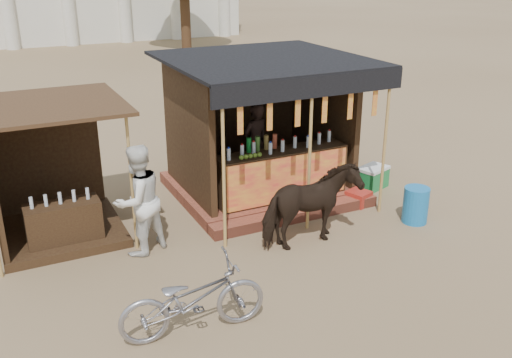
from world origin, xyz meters
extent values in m
plane|color=#846B4C|center=(0.00, 0.00, 0.00)|extent=(120.00, 120.00, 0.00)
cube|color=brown|center=(1.00, 3.50, 0.11)|extent=(3.40, 2.80, 0.22)
cube|color=brown|center=(1.00, 1.95, 0.10)|extent=(3.40, 0.35, 0.20)
cube|color=#392814|center=(1.00, 2.55, 0.69)|extent=(2.60, 0.55, 0.95)
cube|color=red|center=(1.00, 2.27, 0.69)|extent=(2.50, 0.02, 0.88)
cube|color=#392814|center=(1.00, 4.75, 1.47)|extent=(3.00, 0.12, 2.50)
cube|color=#392814|center=(-0.50, 3.50, 1.47)|extent=(0.12, 2.50, 2.50)
cube|color=#392814|center=(2.50, 3.50, 1.47)|extent=(0.12, 2.50, 2.50)
cube|color=black|center=(1.00, 3.30, 2.75)|extent=(3.60, 3.60, 0.06)
cube|color=black|center=(1.00, 1.52, 2.57)|extent=(3.60, 0.06, 0.36)
cylinder|color=tan|center=(-0.60, 1.55, 1.38)|extent=(0.06, 0.06, 2.75)
cylinder|color=tan|center=(1.00, 1.55, 1.38)|extent=(0.06, 0.06, 2.75)
cylinder|color=tan|center=(2.60, 1.55, 1.38)|extent=(0.06, 0.06, 2.75)
cube|color=red|center=(-0.30, 1.55, 2.20)|extent=(0.10, 0.02, 0.55)
cube|color=red|center=(0.22, 1.55, 2.20)|extent=(0.10, 0.02, 0.55)
cube|color=red|center=(0.74, 1.55, 2.20)|extent=(0.10, 0.02, 0.55)
cube|color=red|center=(1.26, 1.55, 2.20)|extent=(0.10, 0.02, 0.55)
cube|color=red|center=(1.78, 1.55, 2.20)|extent=(0.10, 0.02, 0.55)
cube|color=red|center=(2.30, 1.55, 2.20)|extent=(0.10, 0.02, 0.55)
imported|color=black|center=(0.97, 3.60, 1.02)|extent=(0.66, 0.52, 1.61)
cube|color=#392814|center=(-3.00, 3.20, 0.07)|extent=(2.00, 2.00, 0.15)
cube|color=#392814|center=(-3.00, 4.15, 1.05)|extent=(1.90, 0.10, 2.10)
cube|color=#472D19|center=(-3.00, 3.10, 2.35)|extent=(2.40, 2.40, 0.06)
cylinder|color=tan|center=(-1.95, 2.15, 1.18)|extent=(0.05, 0.05, 2.35)
cube|color=#392814|center=(-3.00, 2.70, 0.40)|extent=(1.20, 0.50, 0.80)
imported|color=black|center=(0.70, 0.98, 0.70)|extent=(1.71, 0.88, 1.40)
imported|color=gray|center=(-1.89, -0.43, 0.50)|extent=(1.96, 0.83, 1.00)
imported|color=white|center=(-1.90, 2.00, 0.92)|extent=(1.10, 1.00, 1.84)
cylinder|color=#176AAD|center=(2.90, 0.91, 0.33)|extent=(0.50, 0.50, 0.67)
cube|color=#9F251A|center=(2.43, 2.00, 0.14)|extent=(0.49, 0.51, 0.28)
cube|color=#1B7C3A|center=(3.22, 2.60, 0.20)|extent=(0.72, 0.60, 0.40)
cube|color=white|center=(3.22, 2.60, 0.43)|extent=(0.75, 0.63, 0.06)
cylinder|color=silver|center=(-2.00, 26.40, 1.80)|extent=(0.70, 0.70, 3.60)
cylinder|color=silver|center=(1.00, 26.40, 1.80)|extent=(0.70, 0.70, 3.60)
cylinder|color=silver|center=(4.00, 26.40, 1.80)|extent=(0.70, 0.70, 3.60)
cylinder|color=silver|center=(7.00, 26.40, 1.80)|extent=(0.70, 0.70, 3.60)
cylinder|color=silver|center=(10.00, 26.40, 1.80)|extent=(0.70, 0.70, 3.60)
cylinder|color=#382314|center=(6.00, 22.00, 2.00)|extent=(0.50, 0.50, 4.00)
camera|label=1|loc=(-3.88, -6.33, 4.57)|focal=40.00mm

